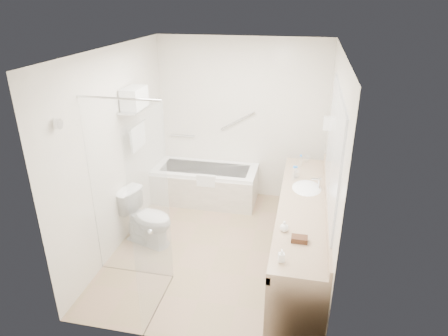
% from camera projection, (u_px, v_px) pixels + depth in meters
% --- Properties ---
extents(floor, '(3.20, 3.20, 0.00)m').
position_uv_depth(floor, '(219.00, 247.00, 5.23)').
color(floor, '#9E7E62').
rests_on(floor, ground).
extents(ceiling, '(2.60, 3.20, 0.10)m').
position_uv_depth(ceiling, '(218.00, 50.00, 4.23)').
color(ceiling, white).
rests_on(ceiling, wall_back).
extents(wall_back, '(2.60, 0.10, 2.50)m').
position_uv_depth(wall_back, '(241.00, 120.00, 6.17)').
color(wall_back, silver).
rests_on(wall_back, ground).
extents(wall_front, '(2.60, 0.10, 2.50)m').
position_uv_depth(wall_front, '(176.00, 230.00, 3.30)').
color(wall_front, silver).
rests_on(wall_front, ground).
extents(wall_left, '(0.10, 3.20, 2.50)m').
position_uv_depth(wall_left, '(117.00, 150.00, 4.98)').
color(wall_left, silver).
rests_on(wall_left, ground).
extents(wall_right, '(0.10, 3.20, 2.50)m').
position_uv_depth(wall_right, '(331.00, 168.00, 4.49)').
color(wall_right, silver).
rests_on(wall_right, ground).
extents(bathtub, '(1.60, 0.73, 0.59)m').
position_uv_depth(bathtub, '(206.00, 184.00, 6.33)').
color(bathtub, white).
rests_on(bathtub, floor).
extents(grab_bar_short, '(0.40, 0.03, 0.03)m').
position_uv_depth(grab_bar_short, '(183.00, 135.00, 6.43)').
color(grab_bar_short, silver).
rests_on(grab_bar_short, wall_back).
extents(grab_bar_long, '(0.53, 0.03, 0.33)m').
position_uv_depth(grab_bar_long, '(238.00, 121.00, 6.14)').
color(grab_bar_long, silver).
rests_on(grab_bar_long, wall_back).
extents(shower_enclosure, '(0.96, 0.91, 2.11)m').
position_uv_depth(shower_enclosure, '(139.00, 204.00, 4.10)').
color(shower_enclosure, silver).
rests_on(shower_enclosure, floor).
extents(towel_shelf, '(0.24, 0.55, 0.81)m').
position_uv_depth(towel_shelf, '(135.00, 105.00, 5.07)').
color(towel_shelf, silver).
rests_on(towel_shelf, wall_left).
extents(vanity_counter, '(0.55, 2.70, 0.95)m').
position_uv_depth(vanity_counter, '(302.00, 219.00, 4.65)').
color(vanity_counter, tan).
rests_on(vanity_counter, floor).
extents(sink, '(0.40, 0.52, 0.14)m').
position_uv_depth(sink, '(307.00, 190.00, 4.93)').
color(sink, white).
rests_on(sink, vanity_counter).
extents(faucet, '(0.03, 0.03, 0.14)m').
position_uv_depth(faucet, '(319.00, 183.00, 4.86)').
color(faucet, silver).
rests_on(faucet, vanity_counter).
extents(mirror, '(0.02, 2.00, 1.20)m').
position_uv_depth(mirror, '(334.00, 147.00, 4.23)').
color(mirror, silver).
rests_on(mirror, wall_right).
extents(hairdryer_unit, '(0.08, 0.10, 0.18)m').
position_uv_depth(hairdryer_unit, '(327.00, 123.00, 5.36)').
color(hairdryer_unit, white).
rests_on(hairdryer_unit, wall_right).
extents(toilet, '(0.82, 0.61, 0.71)m').
position_uv_depth(toilet, '(147.00, 218.00, 5.21)').
color(toilet, white).
rests_on(toilet, floor).
extents(amenity_basket, '(0.16, 0.10, 0.05)m').
position_uv_depth(amenity_basket, '(299.00, 239.00, 3.84)').
color(amenity_basket, '#492D1A').
rests_on(amenity_basket, vanity_counter).
extents(soap_bottle_a, '(0.08, 0.13, 0.06)m').
position_uv_depth(soap_bottle_a, '(281.00, 259.00, 3.56)').
color(soap_bottle_a, white).
rests_on(soap_bottle_a, vanity_counter).
extents(soap_bottle_b, '(0.10, 0.12, 0.09)m').
position_uv_depth(soap_bottle_b, '(284.00, 227.00, 4.01)').
color(soap_bottle_b, white).
rests_on(soap_bottle_b, vanity_counter).
extents(water_bottle_left, '(0.05, 0.05, 0.17)m').
position_uv_depth(water_bottle_left, '(296.00, 173.00, 5.14)').
color(water_bottle_left, silver).
rests_on(water_bottle_left, vanity_counter).
extents(water_bottle_mid, '(0.06, 0.06, 0.20)m').
position_uv_depth(water_bottle_mid, '(294.00, 174.00, 5.09)').
color(water_bottle_mid, silver).
rests_on(water_bottle_mid, vanity_counter).
extents(water_bottle_right, '(0.05, 0.05, 0.17)m').
position_uv_depth(water_bottle_right, '(301.00, 161.00, 5.51)').
color(water_bottle_right, silver).
rests_on(water_bottle_right, vanity_counter).
extents(drinking_glass_near, '(0.09, 0.09, 0.09)m').
position_uv_depth(drinking_glass_near, '(307.00, 159.00, 5.66)').
color(drinking_glass_near, silver).
rests_on(drinking_glass_near, vanity_counter).
extents(drinking_glass_far, '(0.07, 0.07, 0.09)m').
position_uv_depth(drinking_glass_far, '(297.00, 174.00, 5.18)').
color(drinking_glass_far, silver).
rests_on(drinking_glass_far, vanity_counter).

